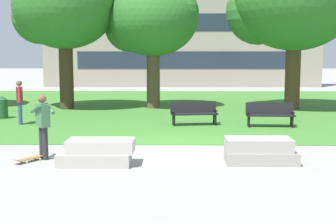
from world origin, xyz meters
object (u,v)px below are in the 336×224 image
person_skateboarder (43,122)px  skateboard (31,158)px  park_bench_far_left (194,112)px  person_bystander_near_lawn (20,100)px  concrete_block_center (97,153)px  park_bench_near_left (270,113)px  concrete_block_left (260,151)px  trash_bin (2,107)px

person_skateboarder → skateboard: person_skateboarder is taller
park_bench_far_left → person_skateboarder: bearing=-125.8°
person_bystander_near_lawn → concrete_block_center: bearing=-57.8°
park_bench_near_left → park_bench_far_left: bearing=172.5°
concrete_block_left → park_bench_near_left: bearing=76.2°
trash_bin → person_bystander_near_lawn: person_bystander_near_lawn is taller
concrete_block_center → park_bench_near_left: size_ratio=1.04×
park_bench_near_left → park_bench_far_left: (-2.85, 0.38, 0.00)m
concrete_block_left → park_bench_far_left: 6.35m
concrete_block_left → person_skateboarder: (-5.62, 0.37, 0.67)m
concrete_block_center → person_skateboarder: 1.77m
park_bench_far_left → skateboard: bearing=-126.2°
concrete_block_center → concrete_block_left: bearing=3.4°
park_bench_near_left → trash_bin: (-10.93, 2.08, -0.04)m
skateboard → trash_bin: 8.61m
park_bench_far_left → person_bystander_near_lawn: (-6.76, 0.06, 0.44)m
concrete_block_center → park_bench_far_left: (2.67, 6.42, 0.23)m
skateboard → trash_bin: trash_bin is taller
park_bench_far_left → person_bystander_near_lawn: size_ratio=1.09×
concrete_block_left → park_bench_near_left: park_bench_near_left is taller
skateboard → person_bystander_near_lawn: 6.63m
trash_bin → park_bench_near_left: bearing=-10.8°
park_bench_near_left → park_bench_far_left: 2.88m
park_bench_far_left → park_bench_near_left: bearing=-7.5°
park_bench_near_left → concrete_block_left: bearing=-103.8°
concrete_block_left → trash_bin: trash_bin is taller
park_bench_near_left → skateboard: bearing=-142.0°
trash_bin → concrete_block_center: bearing=-56.4°
person_skateboarder → person_bystander_near_lawn: bearing=113.5°
concrete_block_left → person_bystander_near_lawn: person_bystander_near_lawn is taller
concrete_block_left → trash_bin: (-9.51, 7.89, 0.20)m
person_skateboarder → trash_bin: bearing=117.3°
skateboard → person_bystander_near_lawn: size_ratio=0.56×
park_bench_far_left → trash_bin: bearing=168.1°
concrete_block_center → skateboard: size_ratio=1.96×
park_bench_far_left → concrete_block_center: bearing=-112.6°
skateboard → park_bench_far_left: park_bench_far_left is taller
skateboard → person_bystander_near_lawn: person_bystander_near_lawn is taller
person_skateboarder → person_bystander_near_lawn: size_ratio=1.00×
concrete_block_left → park_bench_far_left: park_bench_far_left is taller
park_bench_far_left → trash_bin: size_ratio=1.93×
concrete_block_center → park_bench_far_left: 6.96m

